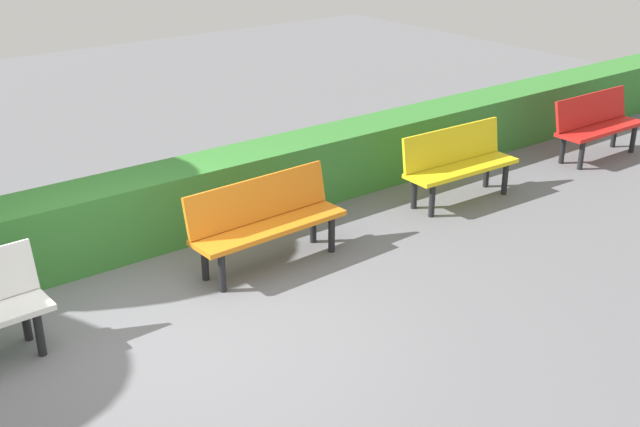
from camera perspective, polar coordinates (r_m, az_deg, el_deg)
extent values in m
plane|color=slate|center=(6.88, -10.71, -8.49)|extent=(23.88, 23.88, 0.00)
cube|color=red|center=(11.39, 19.64, 5.80)|extent=(1.47, 0.44, 0.05)
cube|color=red|center=(11.43, 19.02, 7.18)|extent=(1.47, 0.14, 0.42)
cylinder|color=black|center=(11.85, 21.70, 5.03)|extent=(0.07, 0.07, 0.39)
cylinder|color=black|center=(12.00, 20.51, 5.42)|extent=(0.07, 0.07, 0.39)
cylinder|color=black|center=(10.91, 18.38, 4.02)|extent=(0.07, 0.07, 0.39)
cylinder|color=black|center=(11.08, 17.13, 4.45)|extent=(0.07, 0.07, 0.39)
cube|color=yellow|center=(9.40, 10.23, 3.25)|extent=(1.51, 0.47, 0.05)
cube|color=yellow|center=(9.45, 9.52, 4.92)|extent=(1.50, 0.15, 0.42)
cylinder|color=black|center=(9.79, 13.23, 2.45)|extent=(0.07, 0.07, 0.39)
cylinder|color=black|center=(9.98, 11.96, 2.96)|extent=(0.07, 0.07, 0.39)
cylinder|color=black|center=(8.98, 8.10, 0.93)|extent=(0.07, 0.07, 0.39)
cylinder|color=black|center=(9.19, 6.83, 1.52)|extent=(0.07, 0.07, 0.39)
cube|color=orange|center=(7.71, -3.64, -0.98)|extent=(1.64, 0.48, 0.05)
cube|color=orange|center=(7.76, -4.51, 1.05)|extent=(1.63, 0.18, 0.42)
cylinder|color=black|center=(8.06, 0.84, -1.51)|extent=(0.07, 0.07, 0.39)
cylinder|color=black|center=(8.27, -0.50, -0.84)|extent=(0.07, 0.07, 0.39)
cylinder|color=black|center=(7.36, -7.10, -4.25)|extent=(0.07, 0.07, 0.39)
cylinder|color=black|center=(7.59, -8.33, -3.43)|extent=(0.07, 0.07, 0.39)
cylinder|color=black|center=(6.76, -19.62, -8.21)|extent=(0.07, 0.07, 0.39)
cylinder|color=black|center=(7.02, -20.51, -7.16)|extent=(0.07, 0.07, 0.39)
cube|color=#387F33|center=(8.59, -8.90, 1.18)|extent=(19.88, 0.65, 0.77)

